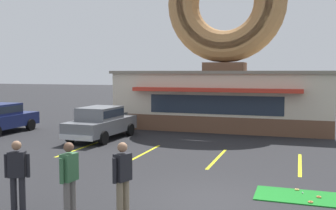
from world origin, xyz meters
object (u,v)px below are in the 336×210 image
at_px(golf_ball, 303,193).
at_px(pedestrian_blue_sweater_man, 69,176).
at_px(car_navy, 0,117).
at_px(pedestrian_hooded_kid, 123,176).
at_px(trash_bin, 124,120).
at_px(pedestrian_leather_jacket_man, 17,172).
at_px(car_grey, 101,122).

bearing_deg(golf_ball, pedestrian_blue_sweater_man, -145.82).
relative_size(car_navy, pedestrian_hooded_kid, 2.66).
distance_m(pedestrian_hooded_kid, trash_bin, 14.02).
relative_size(golf_ball, pedestrian_blue_sweater_man, 0.02).
bearing_deg(trash_bin, pedestrian_leather_jacket_man, -75.51).
bearing_deg(golf_ball, car_grey, 146.83).
height_order(pedestrian_hooded_kid, trash_bin, pedestrian_hooded_kid).
height_order(car_navy, pedestrian_blue_sweater_man, pedestrian_blue_sweater_man).
distance_m(pedestrian_blue_sweater_man, pedestrian_hooded_kid, 1.20).
bearing_deg(pedestrian_leather_jacket_man, trash_bin, 104.49).
height_order(car_navy, car_grey, same).
xyz_separation_m(golf_ball, trash_bin, (-9.80, 9.68, 0.45)).
bearing_deg(golf_ball, pedestrian_hooded_kid, -142.11).
distance_m(car_grey, pedestrian_hooded_kid, 10.64).
height_order(car_grey, pedestrian_hooded_kid, pedestrian_hooded_kid).
distance_m(golf_ball, pedestrian_hooded_kid, 5.02).
height_order(car_grey, pedestrian_blue_sweater_man, pedestrian_blue_sweater_man).
distance_m(car_navy, pedestrian_leather_jacket_man, 13.08).
bearing_deg(car_grey, golf_ball, -33.17).
xyz_separation_m(pedestrian_hooded_kid, trash_bin, (-5.91, 12.71, -0.46)).
bearing_deg(car_grey, trash_bin, 97.29).
relative_size(car_grey, pedestrian_blue_sweater_man, 2.67).
distance_m(car_grey, pedestrian_blue_sweater_man, 10.46).
height_order(car_grey, trash_bin, car_grey).
height_order(golf_ball, car_grey, car_grey).
bearing_deg(trash_bin, pedestrian_hooded_kid, -65.07).
bearing_deg(pedestrian_leather_jacket_man, car_navy, 133.41).
relative_size(pedestrian_blue_sweater_man, pedestrian_leather_jacket_man, 1.02).
bearing_deg(car_grey, pedestrian_leather_jacket_man, -72.94).
bearing_deg(car_navy, pedestrian_leather_jacket_man, -46.59).
xyz_separation_m(car_grey, pedestrian_hooded_kid, (5.45, -9.14, 0.09)).
distance_m(car_navy, car_grey, 6.04).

